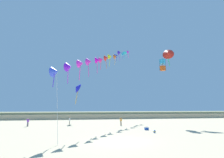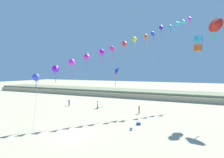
% 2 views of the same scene
% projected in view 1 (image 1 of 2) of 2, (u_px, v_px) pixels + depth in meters
% --- Properties ---
extents(ground_plane, '(240.00, 240.00, 0.00)m').
position_uv_depth(ground_plane, '(121.00, 141.00, 17.41)').
color(ground_plane, beige).
extents(dune_ridge, '(120.00, 11.67, 1.94)m').
position_uv_depth(dune_ridge, '(94.00, 115.00, 55.12)').
color(dune_ridge, '#BFAE8B').
rests_on(dune_ridge, ground).
extents(person_near_left, '(0.51, 0.24, 1.48)m').
position_uv_depth(person_near_left, '(121.00, 121.00, 32.84)').
color(person_near_left, '#726656').
rests_on(person_near_left, ground).
extents(person_near_right, '(0.52, 0.20, 1.48)m').
position_uv_depth(person_near_right, '(28.00, 121.00, 30.97)').
color(person_near_right, '#282D4C').
rests_on(person_near_right, ground).
extents(person_mid_center, '(0.22, 0.56, 1.61)m').
position_uv_depth(person_mid_center, '(70.00, 120.00, 32.51)').
color(person_mid_center, '#726656').
rests_on(person_mid_center, ground).
extents(kite_banner_string, '(18.46, 36.45, 21.66)m').
position_uv_depth(kite_banner_string, '(111.00, 57.00, 37.34)').
color(kite_banner_string, blue).
extents(large_kite_low_lead, '(1.27, 1.27, 2.51)m').
position_uv_depth(large_kite_low_lead, '(163.00, 65.00, 37.80)').
color(large_kite_low_lead, '#D45315').
extents(large_kite_mid_trail, '(2.31, 2.66, 4.97)m').
position_uv_depth(large_kite_mid_trail, '(77.00, 88.00, 40.85)').
color(large_kite_mid_trail, '#1C20D3').
extents(large_kite_high_solo, '(3.01, 2.70, 4.41)m').
position_uv_depth(large_kite_high_solo, '(168.00, 53.00, 40.52)').
color(large_kite_high_solo, red).
extents(beach_cooler, '(0.58, 0.41, 0.46)m').
position_uv_depth(beach_cooler, '(147.00, 129.00, 26.08)').
color(beach_cooler, blue).
rests_on(beach_cooler, ground).
extents(beach_ball, '(0.36, 0.36, 0.36)m').
position_uv_depth(beach_ball, '(154.00, 131.00, 23.15)').
color(beach_ball, blue).
rests_on(beach_ball, ground).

